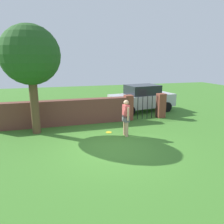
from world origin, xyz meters
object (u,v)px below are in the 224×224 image
(car, at_px, (142,98))
(frisbee_yellow, at_px, (109,132))
(person, at_px, (126,116))
(tree, at_px, (30,56))

(car, xyz_separation_m, frisbee_yellow, (-3.21, -3.53, -0.85))
(person, distance_m, frisbee_yellow, 1.24)
(tree, relative_size, person, 2.95)
(tree, relative_size, frisbee_yellow, 17.67)
(car, distance_m, frisbee_yellow, 4.85)
(tree, relative_size, car, 1.08)
(car, height_order, frisbee_yellow, car)
(person, xyz_separation_m, frisbee_yellow, (-0.61, 0.61, -0.89))
(car, relative_size, frisbee_yellow, 16.31)
(tree, distance_m, person, 4.84)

